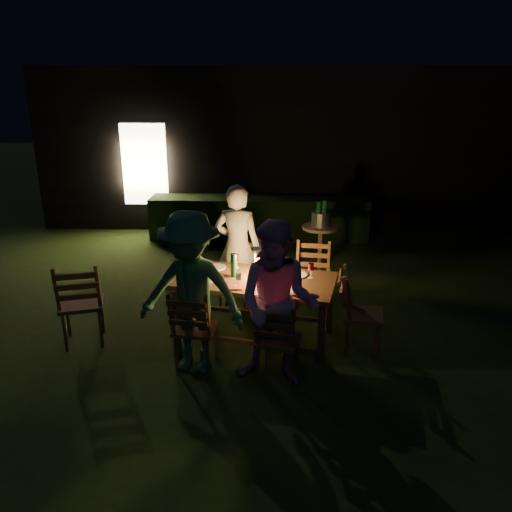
{
  "coord_description": "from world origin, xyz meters",
  "views": [
    {
      "loc": [
        -0.2,
        -5.71,
        2.88
      ],
      "look_at": [
        -0.41,
        -0.13,
        0.95
      ],
      "focal_mm": 35.0,
      "sensor_mm": 36.0,
      "label": 1
    }
  ],
  "objects_px": {
    "dining_table": "(255,285)",
    "chair_end": "(361,327)",
    "person_house_side": "(238,247)",
    "side_table": "(321,232)",
    "chair_near_right": "(278,353)",
    "chair_far_left": "(237,288)",
    "chair_far_right": "(311,294)",
    "lantern": "(260,265)",
    "bottle_bucket_b": "(324,215)",
    "person_opp_left": "(191,294)",
    "bottle_table": "(234,265)",
    "ice_bucket": "(321,219)",
    "chair_near_left": "(195,342)",
    "person_opp_right": "(278,305)",
    "chair_spare": "(83,317)",
    "bottle_bucket_a": "(318,217)"
  },
  "relations": [
    {
      "from": "dining_table",
      "to": "chair_end",
      "type": "height_order",
      "value": "chair_end"
    },
    {
      "from": "dining_table",
      "to": "chair_end",
      "type": "xyz_separation_m",
      "value": [
        1.2,
        -0.27,
        -0.38
      ]
    },
    {
      "from": "lantern",
      "to": "bottle_bucket_b",
      "type": "bearing_deg",
      "value": 67.01
    },
    {
      "from": "chair_near_right",
      "to": "side_table",
      "type": "xyz_separation_m",
      "value": [
        0.67,
        3.05,
        0.41
      ]
    },
    {
      "from": "lantern",
      "to": "bottle_table",
      "type": "height_order",
      "value": "lantern"
    },
    {
      "from": "person_opp_right",
      "to": "bottle_table",
      "type": "relative_size",
      "value": 6.03
    },
    {
      "from": "chair_far_left",
      "to": "bottle_bucket_b",
      "type": "distance_m",
      "value": 2.0
    },
    {
      "from": "person_house_side",
      "to": "side_table",
      "type": "xyz_separation_m",
      "value": [
        1.21,
        1.3,
        -0.15
      ]
    },
    {
      "from": "chair_far_left",
      "to": "person_opp_left",
      "type": "height_order",
      "value": "person_opp_left"
    },
    {
      "from": "chair_near_left",
      "to": "ice_bucket",
      "type": "bearing_deg",
      "value": 69.17
    },
    {
      "from": "bottle_table",
      "to": "ice_bucket",
      "type": "distance_m",
      "value": 2.46
    },
    {
      "from": "chair_near_right",
      "to": "person_opp_right",
      "type": "bearing_deg",
      "value": -86.81
    },
    {
      "from": "chair_spare",
      "to": "bottle_bucket_b",
      "type": "bearing_deg",
      "value": 22.87
    },
    {
      "from": "dining_table",
      "to": "bottle_table",
      "type": "xyz_separation_m",
      "value": [
        -0.24,
        0.05,
        0.22
      ]
    },
    {
      "from": "dining_table",
      "to": "person_opp_right",
      "type": "height_order",
      "value": "person_opp_right"
    },
    {
      "from": "chair_near_left",
      "to": "person_house_side",
      "type": "xyz_separation_m",
      "value": [
        0.34,
        1.55,
        0.55
      ]
    },
    {
      "from": "person_house_side",
      "to": "side_table",
      "type": "bearing_deg",
      "value": -120.24
    },
    {
      "from": "dining_table",
      "to": "person_opp_right",
      "type": "xyz_separation_m",
      "value": [
        0.26,
        -0.9,
        0.16
      ]
    },
    {
      "from": "side_table",
      "to": "bottle_bucket_b",
      "type": "xyz_separation_m",
      "value": [
        0.05,
        0.04,
        0.25
      ]
    },
    {
      "from": "chair_end",
      "to": "chair_far_left",
      "type": "bearing_deg",
      "value": -117.72
    },
    {
      "from": "bottle_table",
      "to": "ice_bucket",
      "type": "bearing_deg",
      "value": 61.04
    },
    {
      "from": "chair_end",
      "to": "lantern",
      "type": "relative_size",
      "value": 2.84
    },
    {
      "from": "chair_far_right",
      "to": "chair_spare",
      "type": "height_order",
      "value": "chair_spare"
    },
    {
      "from": "chair_near_right",
      "to": "person_opp_right",
      "type": "height_order",
      "value": "person_opp_right"
    },
    {
      "from": "dining_table",
      "to": "lantern",
      "type": "xyz_separation_m",
      "value": [
        0.06,
        0.04,
        0.23
      ]
    },
    {
      "from": "chair_near_right",
      "to": "chair_end",
      "type": "bearing_deg",
      "value": 46.87
    },
    {
      "from": "chair_near_right",
      "to": "chair_far_right",
      "type": "xyz_separation_m",
      "value": [
        0.43,
        1.48,
        0.02
      ]
    },
    {
      "from": "chair_far_right",
      "to": "ice_bucket",
      "type": "xyz_separation_m",
      "value": [
        0.24,
        1.57,
        0.59
      ]
    },
    {
      "from": "bottle_bucket_a",
      "to": "bottle_bucket_b",
      "type": "distance_m",
      "value": 0.13
    },
    {
      "from": "person_opp_left",
      "to": "bottle_table",
      "type": "relative_size",
      "value": 6.17
    },
    {
      "from": "chair_near_left",
      "to": "chair_near_right",
      "type": "relative_size",
      "value": 1.03
    },
    {
      "from": "lantern",
      "to": "bottle_bucket_a",
      "type": "height_order",
      "value": "lantern"
    },
    {
      "from": "chair_far_right",
      "to": "chair_end",
      "type": "xyz_separation_m",
      "value": [
        0.5,
        -0.9,
        0.0
      ]
    },
    {
      "from": "lantern",
      "to": "chair_far_right",
      "type": "bearing_deg",
      "value": 42.81
    },
    {
      "from": "chair_far_right",
      "to": "chair_spare",
      "type": "bearing_deg",
      "value": 25.17
    },
    {
      "from": "bottle_table",
      "to": "ice_bucket",
      "type": "xyz_separation_m",
      "value": [
        1.19,
        2.15,
        -0.01
      ]
    },
    {
      "from": "bottle_table",
      "to": "bottle_bucket_a",
      "type": "height_order",
      "value": "bottle_bucket_a"
    },
    {
      "from": "chair_far_left",
      "to": "chair_far_right",
      "type": "relative_size",
      "value": 0.94
    },
    {
      "from": "chair_far_right",
      "to": "person_opp_right",
      "type": "bearing_deg",
      "value": 81.94
    },
    {
      "from": "chair_far_right",
      "to": "side_table",
      "type": "relative_size",
      "value": 1.27
    },
    {
      "from": "chair_far_right",
      "to": "person_opp_left",
      "type": "relative_size",
      "value": 0.58
    },
    {
      "from": "chair_far_right",
      "to": "bottle_bucket_b",
      "type": "xyz_separation_m",
      "value": [
        0.29,
        1.61,
        0.64
      ]
    },
    {
      "from": "chair_far_left",
      "to": "chair_end",
      "type": "bearing_deg",
      "value": 156.96
    },
    {
      "from": "chair_end",
      "to": "bottle_table",
      "type": "xyz_separation_m",
      "value": [
        -1.44,
        0.32,
        0.6
      ]
    },
    {
      "from": "chair_far_right",
      "to": "chair_end",
      "type": "distance_m",
      "value": 1.03
    },
    {
      "from": "chair_far_right",
      "to": "side_table",
      "type": "xyz_separation_m",
      "value": [
        0.24,
        1.57,
        0.39
      ]
    },
    {
      "from": "chair_far_left",
      "to": "chair_spare",
      "type": "xyz_separation_m",
      "value": [
        -1.71,
        -1.04,
        0.04
      ]
    },
    {
      "from": "chair_spare",
      "to": "bottle_bucket_b",
      "type": "height_order",
      "value": "bottle_bucket_b"
    },
    {
      "from": "chair_near_left",
      "to": "person_opp_left",
      "type": "height_order",
      "value": "person_opp_left"
    },
    {
      "from": "chair_far_left",
      "to": "person_house_side",
      "type": "relative_size",
      "value": 0.56
    }
  ]
}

